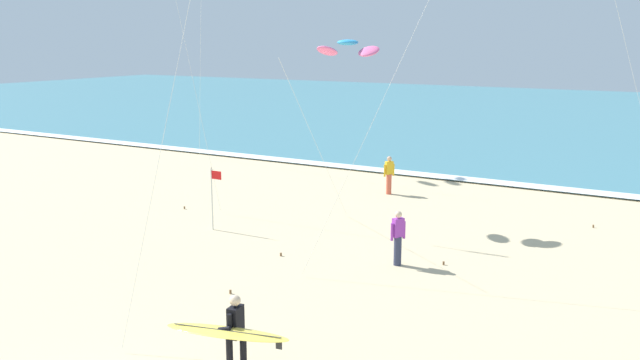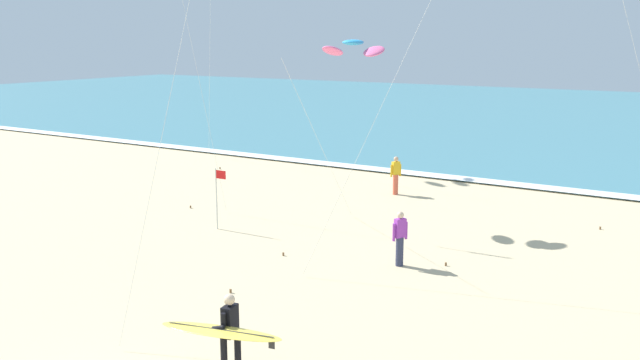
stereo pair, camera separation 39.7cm
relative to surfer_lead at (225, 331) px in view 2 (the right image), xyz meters
The scene contains 7 objects.
ocean_water 49.90m from the surfer_lead, 90.58° to the left, with size 160.00×60.00×0.08m, color teal.
shoreline_foam 20.22m from the surfer_lead, 91.42° to the left, with size 160.00×1.04×0.01m, color white.
surfer_lead is the anchor object (origin of this frame).
kite_arc_cobalt_near 13.39m from the surfer_lead, 108.27° to the left, with size 2.32×5.60×6.30m.
bystander_purple_top 7.84m from the surfer_lead, 90.96° to the left, with size 0.32×0.44×1.59m.
bystander_yellow_top 16.49m from the surfer_lead, 104.48° to the left, with size 0.33×0.42×1.59m.
lifeguard_flag 10.66m from the surfer_lead, 130.75° to the left, with size 0.45×0.05×2.10m.
Camera 2 is at (8.12, -6.18, 6.33)m, focal length 38.18 mm.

